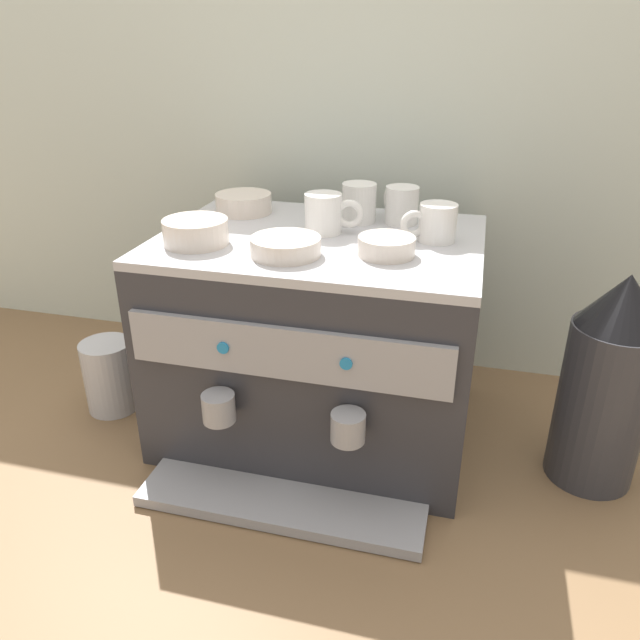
# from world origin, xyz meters

# --- Properties ---
(ground_plane) EXTENTS (4.00, 4.00, 0.00)m
(ground_plane) POSITION_xyz_m (0.00, 0.00, 0.00)
(ground_plane) COLOR brown
(tiled_backsplash_wall) EXTENTS (2.80, 0.03, 0.97)m
(tiled_backsplash_wall) POSITION_xyz_m (0.00, 0.34, 0.49)
(tiled_backsplash_wall) COLOR silver
(tiled_backsplash_wall) RESTS_ON ground_plane
(espresso_machine) EXTENTS (0.58, 0.54, 0.41)m
(espresso_machine) POSITION_xyz_m (0.00, -0.00, 0.20)
(espresso_machine) COLOR #2D2D33
(espresso_machine) RESTS_ON ground_plane
(ceramic_cup_0) EXTENTS (0.08, 0.09, 0.07)m
(ceramic_cup_0) POSITION_xyz_m (0.13, 0.12, 0.44)
(ceramic_cup_0) COLOR white
(ceramic_cup_0) RESTS_ON espresso_machine
(ceramic_cup_1) EXTENTS (0.11, 0.07, 0.07)m
(ceramic_cup_1) POSITION_xyz_m (0.01, 0.02, 0.44)
(ceramic_cup_1) COLOR white
(ceramic_cup_1) RESTS_ON espresso_machine
(ceramic_cup_2) EXTENTS (0.07, 0.11, 0.07)m
(ceramic_cup_2) POSITION_xyz_m (0.05, 0.11, 0.44)
(ceramic_cup_2) COLOR white
(ceramic_cup_2) RESTS_ON espresso_machine
(ceramic_cup_3) EXTENTS (0.10, 0.07, 0.07)m
(ceramic_cup_3) POSITION_xyz_m (0.20, 0.03, 0.44)
(ceramic_cup_3) COLOR white
(ceramic_cup_3) RESTS_ON espresso_machine
(ceramic_bowl_0) EXTENTS (0.12, 0.12, 0.03)m
(ceramic_bowl_0) POSITION_xyz_m (-0.03, -0.11, 0.42)
(ceramic_bowl_0) COLOR beige
(ceramic_bowl_0) RESTS_ON espresso_machine
(ceramic_bowl_1) EXTENTS (0.11, 0.11, 0.04)m
(ceramic_bowl_1) POSITION_xyz_m (-0.20, -0.10, 0.43)
(ceramic_bowl_1) COLOR beige
(ceramic_bowl_1) RESTS_ON espresso_machine
(ceramic_bowl_2) EXTENTS (0.10, 0.10, 0.03)m
(ceramic_bowl_2) POSITION_xyz_m (0.13, -0.07, 0.42)
(ceramic_bowl_2) COLOR beige
(ceramic_bowl_2) RESTS_ON espresso_machine
(ceramic_bowl_3) EXTENTS (0.11, 0.11, 0.04)m
(ceramic_bowl_3) POSITION_xyz_m (-0.19, 0.12, 0.43)
(ceramic_bowl_3) COLOR beige
(ceramic_bowl_3) RESTS_ON espresso_machine
(coffee_grinder) EXTENTS (0.15, 0.15, 0.40)m
(coffee_grinder) POSITION_xyz_m (0.52, -0.03, 0.20)
(coffee_grinder) COLOR #333338
(coffee_grinder) RESTS_ON ground_plane
(milk_pitcher) EXTENTS (0.11, 0.11, 0.16)m
(milk_pitcher) POSITION_xyz_m (-0.45, -0.06, 0.08)
(milk_pitcher) COLOR #B7B7BC
(milk_pitcher) RESTS_ON ground_plane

